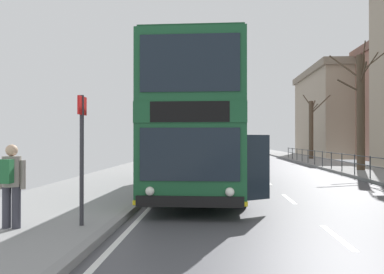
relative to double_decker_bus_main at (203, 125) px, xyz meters
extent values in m
cube|color=silver|center=(2.66, -6.43, -2.29)|extent=(0.12, 2.00, 0.00)
cube|color=silver|center=(2.66, -1.63, -2.29)|extent=(0.12, 2.00, 0.00)
cube|color=silver|center=(2.66, 3.17, -2.29)|extent=(0.12, 2.00, 0.00)
cube|color=silver|center=(2.66, 7.97, -2.29)|extent=(0.12, 2.00, 0.00)
cube|color=silver|center=(2.66, 12.77, -2.29)|extent=(0.12, 2.00, 0.00)
cube|color=silver|center=(2.66, 17.57, -2.29)|extent=(0.12, 2.00, 0.00)
cube|color=silver|center=(2.66, 22.37, -2.29)|extent=(0.12, 2.00, 0.00)
cube|color=silver|center=(2.66, 27.17, -2.29)|extent=(0.12, 2.00, 0.00)
cube|color=silver|center=(2.66, 31.97, -2.29)|extent=(0.12, 2.00, 0.00)
cube|color=silver|center=(2.66, 36.77, -2.29)|extent=(0.12, 2.00, 0.00)
cube|color=silver|center=(2.66, 41.57, -2.29)|extent=(0.12, 2.00, 0.00)
cube|color=#19512D|center=(0.00, 0.02, -1.03)|extent=(2.74, 10.58, 1.81)
cube|color=#19512D|center=(0.00, 0.02, 0.11)|extent=(2.75, 10.64, 0.47)
cube|color=#19512D|center=(0.00, 0.02, 1.18)|extent=(2.74, 10.58, 1.66)
cube|color=#154527|center=(0.00, 0.02, 2.04)|extent=(2.66, 10.27, 0.08)
cube|color=#19232D|center=(-0.13, -5.26, -0.81)|extent=(2.18, 0.08, 1.16)
cube|color=black|center=(-0.13, -5.26, 0.11)|extent=(1.74, 0.07, 0.45)
cube|color=#19232D|center=(-0.13, -5.26, 1.18)|extent=(2.18, 0.08, 1.26)
cube|color=black|center=(-0.13, -5.27, -1.84)|extent=(2.36, 0.14, 0.24)
cube|color=yellow|center=(0.00, 0.02, -1.88)|extent=(2.77, 10.64, 0.10)
cube|color=#19232D|center=(1.26, 0.25, -0.78)|extent=(0.22, 8.21, 0.94)
cube|color=#19232D|center=(1.25, -0.01, 1.26)|extent=(0.25, 9.47, 0.99)
cube|color=#19232D|center=(-1.25, 0.31, -0.78)|extent=(0.22, 8.21, 0.94)
cube|color=#19232D|center=(-1.25, 0.05, 1.26)|extent=(0.25, 9.47, 0.99)
sphere|color=white|center=(0.74, -5.30, -1.62)|extent=(0.20, 0.20, 0.20)
sphere|color=white|center=(-1.00, -5.25, -1.62)|extent=(0.20, 0.20, 0.20)
cube|color=#19232D|center=(1.41, -4.23, -1.16)|extent=(0.69, 0.48, 1.56)
cube|color=black|center=(1.08, -3.93, -1.16)|extent=(0.12, 0.90, 1.56)
cylinder|color=black|center=(1.11, -3.08, -1.77)|extent=(0.33, 1.05, 1.04)
cylinder|color=black|center=(-1.27, -3.02, -1.77)|extent=(0.33, 1.05, 1.04)
cylinder|color=black|center=(1.27, 3.35, -1.77)|extent=(0.33, 1.05, 1.04)
cylinder|color=black|center=(-1.11, 3.41, -1.77)|extent=(0.33, 1.05, 1.04)
cylinder|color=#2D3338|center=(7.11, 3.77, -1.67)|extent=(0.05, 0.05, 0.96)
cylinder|color=#2D3338|center=(7.11, 5.69, -1.67)|extent=(0.05, 0.05, 0.96)
cylinder|color=#2D3338|center=(7.11, 7.61, -1.67)|extent=(0.05, 0.05, 0.96)
cylinder|color=#2D3338|center=(7.11, 9.53, -1.67)|extent=(0.05, 0.05, 0.96)
cylinder|color=#2D3338|center=(7.11, 11.45, -1.67)|extent=(0.05, 0.05, 0.96)
cylinder|color=#2D3338|center=(7.11, 13.37, -1.67)|extent=(0.05, 0.05, 0.96)
cylinder|color=#2D3338|center=(7.11, 15.29, -1.67)|extent=(0.05, 0.05, 0.96)
cylinder|color=#2D3338|center=(7.11, 17.21, -1.67)|extent=(0.05, 0.05, 0.96)
cylinder|color=#2D3338|center=(7.11, 19.13, -1.67)|extent=(0.05, 0.05, 0.96)
cylinder|color=#2D3338|center=(7.11, 21.05, -1.67)|extent=(0.05, 0.05, 0.96)
cylinder|color=#2D3338|center=(7.11, 22.97, -1.67)|extent=(0.05, 0.05, 0.96)
cylinder|color=#2D3338|center=(7.11, 6.65, -1.24)|extent=(0.04, 32.63, 0.04)
cylinder|color=#2D3338|center=(7.11, 6.65, -1.62)|extent=(0.04, 32.63, 0.04)
cylinder|color=#383842|center=(-3.47, -6.66, -1.74)|extent=(0.16, 0.16, 0.82)
cylinder|color=#383842|center=(-3.28, -6.66, -1.74)|extent=(0.16, 0.16, 0.82)
cylinder|color=gray|center=(-3.38, -6.66, -1.09)|extent=(0.34, 0.34, 0.57)
cylinder|color=gray|center=(-3.60, -6.65, -1.15)|extent=(0.10, 0.10, 0.54)
cylinder|color=gray|center=(-3.16, -6.66, -1.15)|extent=(0.10, 0.10, 0.54)
sphere|color=tan|center=(-3.38, -6.66, -0.70)|extent=(0.22, 0.22, 0.22)
cube|color=#236638|center=(-3.38, -6.92, -1.07)|extent=(0.28, 0.18, 0.43)
cylinder|color=#2D2D33|center=(-2.15, -6.34, -0.89)|extent=(0.08, 0.08, 2.51)
cube|color=red|center=(-2.15, -6.32, 0.16)|extent=(0.04, 0.44, 0.36)
cylinder|color=#4C3D2D|center=(8.48, 8.72, 1.02)|extent=(0.44, 0.44, 6.34)
cylinder|color=#4C3D2D|center=(9.04, 8.28, 3.76)|extent=(1.19, 0.95, 1.05)
cylinder|color=#4C3D2D|center=(7.85, 8.73, 2.49)|extent=(1.30, 0.12, 0.78)
cylinder|color=#4C3D2D|center=(8.35, 8.02, 3.71)|extent=(0.32, 1.45, 1.89)
cylinder|color=#4C3D2D|center=(7.76, 9.14, 3.61)|extent=(1.55, 0.96, 1.51)
cylinder|color=#4C3D2D|center=(8.65, 7.98, 3.46)|extent=(0.43, 1.54, 1.14)
cylinder|color=#4C3D2D|center=(8.34, 7.92, 3.07)|extent=(0.37, 1.66, 0.92)
cylinder|color=#4C3D2D|center=(9.01, 22.37, 0.40)|extent=(0.39, 0.39, 5.10)
cylinder|color=#4C3D2D|center=(9.15, 22.81, 1.09)|extent=(0.37, 0.97, 0.87)
cylinder|color=#4C3D2D|center=(8.72, 22.60, 3.02)|extent=(0.70, 0.58, 1.11)
cylinder|color=#4C3D2D|center=(9.20, 22.90, 2.45)|extent=(0.49, 1.13, 0.67)
cylinder|color=#4C3D2D|center=(9.68, 21.79, 2.59)|extent=(1.47, 1.29, 1.58)
cylinder|color=#4C3D2D|center=(9.17, 21.87, 2.29)|extent=(0.41, 1.06, 0.69)
cylinder|color=#4C3D2D|center=(9.28, 22.77, 2.52)|extent=(0.67, 0.94, 1.15)
cube|color=gray|center=(16.95, 30.58, 2.06)|extent=(12.66, 13.99, 8.70)
cube|color=slate|center=(16.95, 30.58, 6.76)|extent=(13.17, 14.55, 0.70)
camera|label=1|loc=(0.40, -14.01, -0.50)|focal=37.85mm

